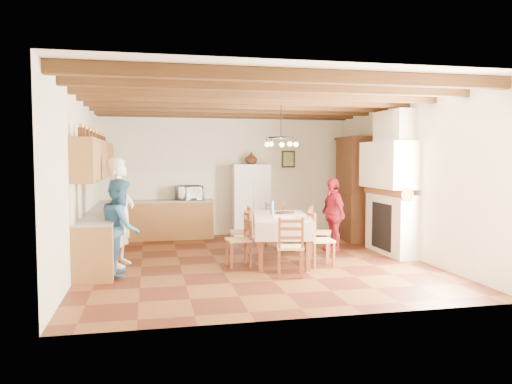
% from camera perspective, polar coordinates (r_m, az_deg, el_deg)
% --- Properties ---
extents(floor, '(6.00, 6.50, 0.02)m').
position_cam_1_polar(floor, '(9.15, -0.22, -8.03)').
color(floor, '#451C10').
rests_on(floor, ground).
extents(ceiling, '(6.00, 6.50, 0.02)m').
position_cam_1_polar(ceiling, '(9.02, -0.23, 11.08)').
color(ceiling, white).
rests_on(ceiling, ground).
extents(wall_back, '(6.00, 0.02, 3.00)m').
position_cam_1_polar(wall_back, '(12.17, -3.38, 2.12)').
color(wall_back, beige).
rests_on(wall_back, ground).
extents(wall_front, '(6.00, 0.02, 3.00)m').
position_cam_1_polar(wall_front, '(5.81, 6.38, 0.05)').
color(wall_front, beige).
rests_on(wall_front, ground).
extents(wall_left, '(0.02, 6.50, 3.00)m').
position_cam_1_polar(wall_left, '(8.85, -19.67, 1.19)').
color(wall_left, beige).
rests_on(wall_left, ground).
extents(wall_right, '(0.02, 6.50, 3.00)m').
position_cam_1_polar(wall_right, '(10.02, 16.88, 1.55)').
color(wall_right, beige).
rests_on(wall_right, ground).
extents(ceiling_beams, '(6.00, 6.30, 0.16)m').
position_cam_1_polar(ceiling_beams, '(9.01, -0.23, 10.45)').
color(ceiling_beams, '#361F0D').
rests_on(ceiling_beams, ground).
extents(lower_cabinets_left, '(0.60, 4.30, 0.86)m').
position_cam_1_polar(lower_cabinets_left, '(9.96, -16.96, -4.65)').
color(lower_cabinets_left, brown).
rests_on(lower_cabinets_left, ground).
extents(lower_cabinets_back, '(2.30, 0.60, 0.86)m').
position_cam_1_polar(lower_cabinets_back, '(11.81, -10.59, -3.21)').
color(lower_cabinets_back, brown).
rests_on(lower_cabinets_back, ground).
extents(countertop_left, '(0.62, 4.30, 0.04)m').
position_cam_1_polar(countertop_left, '(9.90, -17.01, -2.08)').
color(countertop_left, slate).
rests_on(countertop_left, lower_cabinets_left).
extents(countertop_back, '(2.34, 0.62, 0.04)m').
position_cam_1_polar(countertop_back, '(11.76, -10.62, -1.03)').
color(countertop_back, slate).
rests_on(countertop_back, lower_cabinets_back).
extents(backsplash_left, '(0.03, 4.30, 0.60)m').
position_cam_1_polar(backsplash_left, '(9.90, -18.69, -0.25)').
color(backsplash_left, silver).
rests_on(backsplash_left, ground).
extents(backsplash_back, '(2.30, 0.03, 0.60)m').
position_cam_1_polar(backsplash_back, '(12.02, -10.68, 0.60)').
color(backsplash_back, silver).
rests_on(backsplash_back, ground).
extents(upper_cabinets, '(0.35, 4.20, 0.70)m').
position_cam_1_polar(upper_cabinets, '(9.86, -17.85, 3.53)').
color(upper_cabinets, brown).
rests_on(upper_cabinets, ground).
extents(fireplace, '(0.56, 1.60, 2.80)m').
position_cam_1_polar(fireplace, '(10.07, 14.87, 1.03)').
color(fireplace, beige).
rests_on(fireplace, ground).
extents(wall_picture, '(0.34, 0.03, 0.42)m').
position_cam_1_polar(wall_picture, '(12.46, 3.72, 3.77)').
color(wall_picture, black).
rests_on(wall_picture, ground).
extents(refrigerator, '(0.92, 0.77, 1.73)m').
position_cam_1_polar(refrigerator, '(12.04, -0.58, -0.93)').
color(refrigerator, white).
rests_on(refrigerator, floor).
extents(hutch, '(0.64, 1.34, 2.36)m').
position_cam_1_polar(hutch, '(11.68, 11.09, 0.40)').
color(hutch, '#3B2410').
rests_on(hutch, floor).
extents(dining_table, '(1.31, 2.06, 0.83)m').
position_cam_1_polar(dining_table, '(9.12, 2.85, -3.24)').
color(dining_table, silver).
rests_on(dining_table, floor).
extents(chandelier, '(0.47, 0.47, 0.03)m').
position_cam_1_polar(chandelier, '(9.05, 2.89, 6.22)').
color(chandelier, black).
rests_on(chandelier, ground).
extents(chair_left_near, '(0.43, 0.45, 0.96)m').
position_cam_1_polar(chair_left_near, '(8.72, -2.03, -5.36)').
color(chair_left_near, brown).
rests_on(chair_left_near, floor).
extents(chair_left_far, '(0.42, 0.44, 0.96)m').
position_cam_1_polar(chair_left_far, '(9.60, -1.80, -4.49)').
color(chair_left_far, brown).
rests_on(chair_left_far, floor).
extents(chair_right_near, '(0.41, 0.43, 0.96)m').
position_cam_1_polar(chair_right_near, '(8.74, 7.44, -5.37)').
color(chair_right_near, brown).
rests_on(chair_right_near, floor).
extents(chair_right_far, '(0.54, 0.55, 0.96)m').
position_cam_1_polar(chair_right_far, '(9.65, 7.32, -4.48)').
color(chair_right_far, brown).
rests_on(chair_right_far, floor).
extents(chair_end_near, '(0.50, 0.49, 0.96)m').
position_cam_1_polar(chair_end_near, '(8.03, 3.95, -6.18)').
color(chair_end_near, brown).
rests_on(chair_end_near, floor).
extents(chair_end_far, '(0.55, 0.54, 0.96)m').
position_cam_1_polar(chair_end_far, '(10.29, 1.98, -3.92)').
color(chair_end_far, brown).
rests_on(chair_end_far, floor).
extents(person_man, '(0.58, 0.77, 1.89)m').
position_cam_1_polar(person_man, '(8.97, -15.23, -2.22)').
color(person_man, white).
rests_on(person_man, floor).
extents(person_woman_blue, '(0.59, 0.76, 1.56)m').
position_cam_1_polar(person_woman_blue, '(8.28, -15.20, -3.91)').
color(person_woman_blue, '#2E618B').
rests_on(person_woman_blue, floor).
extents(person_woman_red, '(0.45, 0.90, 1.48)m').
position_cam_1_polar(person_woman_red, '(10.22, 8.79, -2.54)').
color(person_woman_red, maroon).
rests_on(person_woman_red, floor).
extents(microwave, '(0.66, 0.51, 0.33)m').
position_cam_1_polar(microwave, '(11.78, -7.64, -0.09)').
color(microwave, silver).
rests_on(microwave, countertop_back).
extents(fridge_vase, '(0.32, 0.32, 0.30)m').
position_cam_1_polar(fridge_vase, '(11.99, -0.53, 3.90)').
color(fridge_vase, '#3B2410').
rests_on(fridge_vase, refrigerator).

